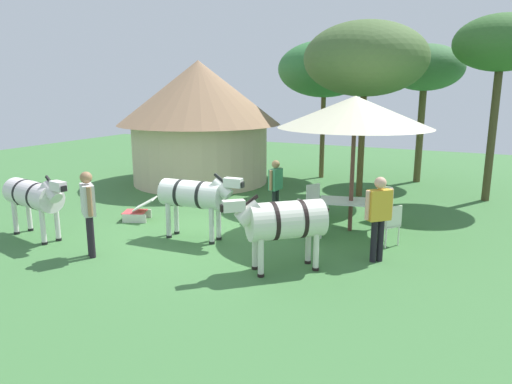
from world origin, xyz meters
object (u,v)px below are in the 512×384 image
Objects in this scene: thatched_hut at (199,117)px; standing_watcher at (88,206)px; patio_chair_east_end at (307,216)px; patio_chair_west_end at (316,199)px; striped_lounge_chair at (139,211)px; guest_behind_table at (379,211)px; patio_dining_table at (351,204)px; guest_beside_umbrella at (276,184)px; patio_chair_near_lawn at (390,222)px; zebra_by_umbrella at (34,196)px; acacia_tree_right_background at (502,44)px; patio_chair_near_hut at (382,201)px; acacia_tree_behind_hut at (425,69)px; acacia_tree_left_background at (365,59)px; zebra_toward_hut at (195,195)px; zebra_nearest_camera at (283,221)px; acacia_tree_far_lawn at (324,69)px; shade_umbrella at (355,112)px.

thatched_hut reaches higher than standing_watcher.
patio_chair_west_end is (-0.37, 1.69, 0.00)m from patio_chair_east_end.
standing_watcher is 1.83× the size of striped_lounge_chair.
guest_behind_table is at bearing -35.58° from thatched_hut.
guest_beside_umbrella reaches higher than patio_dining_table.
patio_chair_near_lawn is 0.39× the size of zebra_by_umbrella.
acacia_tree_right_background is (4.02, 4.17, 4.04)m from patio_chair_west_end.
standing_watcher is (2.13, -7.55, -1.28)m from thatched_hut.
acacia_tree_right_background reaches higher than patio_chair_near_hut.
thatched_hut reaches higher than guest_beside_umbrella.
acacia_tree_left_background is at bearing -112.59° from acacia_tree_behind_hut.
acacia_tree_behind_hut is (0.14, 5.79, 3.47)m from patio_chair_near_hut.
guest_behind_table is 0.32× the size of acacia_tree_right_background.
patio_chair_west_end is 0.42× the size of zebra_toward_hut.
acacia_tree_behind_hut reaches higher than patio_dining_table.
patio_chair_west_end is at bearing -32.70° from zebra_nearest_camera.
patio_chair_near_lawn is 0.17× the size of acacia_tree_left_background.
guest_behind_table is 0.32× the size of acacia_tree_left_background.
standing_watcher is at bearing 156.46° from patio_chair_near_lawn.
acacia_tree_far_lawn is (0.23, 8.42, 2.98)m from zebra_toward_hut.
guest_beside_umbrella is 1.61× the size of striped_lounge_chair.
zebra_nearest_camera reaches higher than striped_lounge_chair.
shade_umbrella is at bearing -51.22° from zebra_nearest_camera.
shade_umbrella is at bearing 90.00° from patio_chair_east_end.
acacia_tree_far_lawn is at bearing 63.16° from patio_chair_near_lawn.
acacia_tree_right_background reaches higher than zebra_by_umbrella.
zebra_by_umbrella is 0.43× the size of acacia_tree_left_background.
patio_chair_near_hut is at bearing -18.60° from thatched_hut.
guest_behind_table reaches higher than patio_chair_near_hut.
patio_chair_near_hut is at bearing 131.19° from zebra_toward_hut.
striped_lounge_chair is (-6.17, 0.32, -0.78)m from guest_behind_table.
standing_watcher is at bearing -129.12° from acacia_tree_right_background.
standing_watcher reaches higher than patio_dining_table.
patio_dining_table is 1.05× the size of guest_beside_umbrella.
zebra_nearest_camera is 10.51m from acacia_tree_behind_hut.
thatched_hut is at bearing -172.01° from acacia_tree_right_background.
patio_chair_near_lawn is 8.44m from acacia_tree_behind_hut.
guest_beside_umbrella is at bearing -16.44° from zebra_nearest_camera.
acacia_tree_behind_hut is (0.64, 6.96, 3.34)m from patio_dining_table.
acacia_tree_far_lawn reaches higher than patio_chair_east_end.
thatched_hut is 3.26× the size of standing_watcher.
acacia_tree_left_background is 1.06× the size of acacia_tree_far_lawn.
zebra_nearest_camera is (5.93, -6.55, -1.37)m from thatched_hut.
patio_chair_near_lawn is 1.00× the size of patio_chair_west_end.
patio_chair_east_end is 1.97m from guest_behind_table.
standing_watcher is at bearing -74.22° from thatched_hut.
guest_behind_table is at bearing -60.96° from patio_dining_table.
patio_chair_near_hut is 0.19× the size of acacia_tree_behind_hut.
thatched_hut is 6.03m from acacia_tree_left_background.
shade_umbrella is 0.71× the size of acacia_tree_far_lawn.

